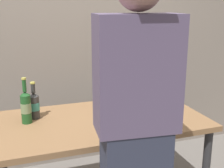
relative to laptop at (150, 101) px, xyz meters
The scene contains 6 objects.
desk 0.50m from the laptop, 164.32° to the right, with size 1.50×0.80×0.77m.
laptop is the anchor object (origin of this frame).
beer_bottle_brown 0.96m from the laptop, behind, with size 0.07×0.07×0.32m.
beer_bottle_dark 0.90m from the laptop, behind, with size 0.08×0.08×0.27m.
person_figure 0.91m from the laptop, 120.88° to the right, with size 0.42×0.32×1.78m.
back_wall 1.03m from the laptop, 120.90° to the left, with size 6.00×0.10×2.60m, color gray.
Camera 1 is at (-0.57, -1.92, 1.57)m, focal length 47.80 mm.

